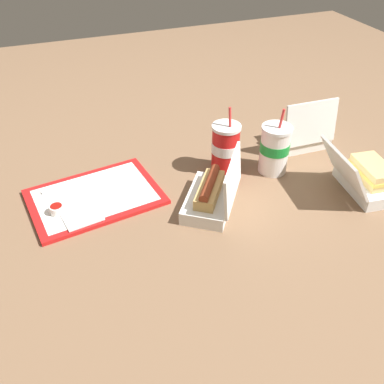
# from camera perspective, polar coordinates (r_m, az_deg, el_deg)

# --- Properties ---
(ground_plane) EXTENTS (3.20, 3.20, 0.00)m
(ground_plane) POSITION_cam_1_polar(r_m,az_deg,el_deg) (1.28, 1.27, -0.21)
(ground_plane) COLOR brown
(food_tray) EXTENTS (0.40, 0.31, 0.01)m
(food_tray) POSITION_cam_1_polar(r_m,az_deg,el_deg) (1.29, -12.82, -0.62)
(food_tray) COLOR red
(food_tray) RESTS_ON ground_plane
(ketchup_cup) EXTENTS (0.04, 0.04, 0.02)m
(ketchup_cup) POSITION_cam_1_polar(r_m,az_deg,el_deg) (1.24, -17.59, -2.17)
(ketchup_cup) COLOR white
(ketchup_cup) RESTS_ON food_tray
(napkin_stack) EXTENTS (0.12, 0.12, 0.00)m
(napkin_stack) POSITION_cam_1_polar(r_m,az_deg,el_deg) (1.22, -14.54, -3.01)
(napkin_stack) COLOR white
(napkin_stack) RESTS_ON food_tray
(plastic_fork) EXTENTS (0.11, 0.04, 0.00)m
(plastic_fork) POSITION_cam_1_polar(r_m,az_deg,el_deg) (1.34, -17.24, 0.65)
(plastic_fork) COLOR white
(plastic_fork) RESTS_ON food_tray
(clamshell_hotdog_right) EXTENTS (0.19, 0.16, 0.19)m
(clamshell_hotdog_right) POSITION_cam_1_polar(r_m,az_deg,el_deg) (1.54, 14.03, 7.54)
(clamshell_hotdog_right) COLOR white
(clamshell_hotdog_right) RESTS_ON ground_plane
(clamshell_sandwich_center) EXTENTS (0.23, 0.22, 0.16)m
(clamshell_sandwich_center) POSITION_cam_1_polar(r_m,az_deg,el_deg) (1.37, 22.35, 1.70)
(clamshell_sandwich_center) COLOR white
(clamshell_sandwich_center) RESTS_ON ground_plane
(clamshell_hotdog_corner) EXTENTS (0.23, 0.25, 0.16)m
(clamshell_hotdog_corner) POSITION_cam_1_polar(r_m,az_deg,el_deg) (1.21, 2.87, -0.30)
(clamshell_hotdog_corner) COLOR white
(clamshell_hotdog_corner) RESTS_ON ground_plane
(soda_cup_center) EXTENTS (0.09, 0.09, 0.22)m
(soda_cup_center) POSITION_cam_1_polar(r_m,az_deg,el_deg) (1.34, 4.48, 5.88)
(soda_cup_center) COLOR red
(soda_cup_center) RESTS_ON ground_plane
(soda_cup_back) EXTENTS (0.09, 0.09, 0.22)m
(soda_cup_back) POSITION_cam_1_polar(r_m,az_deg,el_deg) (1.36, 10.95, 5.70)
(soda_cup_back) COLOR white
(soda_cup_back) RESTS_ON ground_plane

